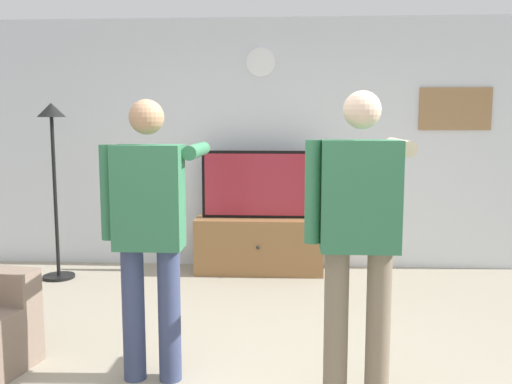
# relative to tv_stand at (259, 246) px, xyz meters

# --- Properties ---
(back_wall) EXTENTS (6.40, 0.10, 2.70)m
(back_wall) POSITION_rel_tv_stand_xyz_m (0.07, 0.35, 1.06)
(back_wall) COLOR silver
(back_wall) RESTS_ON ground_plane
(tv_stand) EXTENTS (1.35, 0.44, 0.59)m
(tv_stand) POSITION_rel_tv_stand_xyz_m (0.00, 0.00, 0.00)
(tv_stand) COLOR olive
(tv_stand) RESTS_ON ground_plane
(television) EXTENTS (1.22, 0.07, 0.71)m
(television) POSITION_rel_tv_stand_xyz_m (0.00, 0.05, 0.65)
(television) COLOR black
(television) RESTS_ON tv_stand
(wall_clock) EXTENTS (0.31, 0.03, 0.31)m
(wall_clock) POSITION_rel_tv_stand_xyz_m (0.00, 0.29, 1.94)
(wall_clock) COLOR white
(framed_picture) EXTENTS (0.75, 0.04, 0.45)m
(framed_picture) POSITION_rel_tv_stand_xyz_m (2.06, 0.30, 1.44)
(framed_picture) COLOR #997047
(floor_lamp) EXTENTS (0.32, 0.32, 1.79)m
(floor_lamp) POSITION_rel_tv_stand_xyz_m (-2.05, -0.34, 0.99)
(floor_lamp) COLOR black
(floor_lamp) RESTS_ON ground_plane
(person_standing_nearer_lamp) EXTENTS (0.59, 0.78, 1.75)m
(person_standing_nearer_lamp) POSITION_rel_tv_stand_xyz_m (-0.53, -2.50, 0.70)
(person_standing_nearer_lamp) COLOR #384266
(person_standing_nearer_lamp) RESTS_ON ground_plane
(person_standing_nearer_couch) EXTENTS (0.62, 0.78, 1.79)m
(person_standing_nearer_couch) POSITION_rel_tv_stand_xyz_m (0.71, -2.70, 0.73)
(person_standing_nearer_couch) COLOR #7A6B56
(person_standing_nearer_couch) RESTS_ON ground_plane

